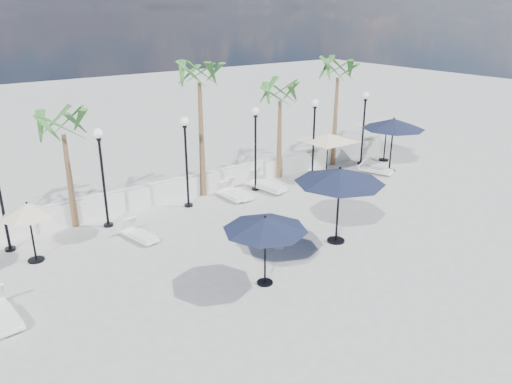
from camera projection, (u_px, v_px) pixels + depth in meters
ground at (285, 267)px, 16.22m from camera, size 100.00×100.00×0.00m
balustrade at (177, 189)px, 21.77m from camera, size 26.00×0.30×1.01m
lamppost_2 at (102, 164)px, 18.38m from camera, size 0.36×0.36×3.84m
lamppost_3 at (186, 150)px, 20.30m from camera, size 0.36×0.36×3.84m
lamppost_4 at (255, 137)px, 22.22m from camera, size 0.36×0.36×3.84m
lamppost_5 at (314, 127)px, 24.14m from camera, size 0.36×0.36×3.84m
lamppost_6 at (364, 118)px, 26.05m from camera, size 0.36×0.36×3.84m
palm_1 at (63, 130)px, 18.00m from camera, size 2.60×2.60×4.70m
palm_2 at (199, 80)px, 20.65m from camera, size 2.60×2.60×6.10m
palm_3 at (280, 98)px, 23.42m from camera, size 2.60×2.60×4.90m
palm_4 at (338, 75)px, 25.17m from camera, size 2.60×2.60×5.70m
lounger_2 at (2, 313)px, 13.35m from camera, size 0.80×1.95×0.71m
lounger_3 at (237, 192)px, 22.12m from camera, size 0.66×1.88×0.70m
lounger_4 at (139, 234)px, 18.08m from camera, size 0.88×1.76×0.63m
lounger_5 at (266, 184)px, 22.99m from camera, size 1.03×2.21×0.80m
lounger_6 at (230, 194)px, 21.94m from camera, size 0.62×1.69×0.62m
lounger_7 at (376, 169)px, 25.28m from camera, size 1.14×1.85×0.66m
side_table_1 at (279, 240)px, 17.40m from camera, size 0.53×0.53×0.51m
side_table_2 at (256, 236)px, 17.67m from camera, size 0.52×0.52×0.50m
parasol_navy_left at (265, 224)px, 14.57m from camera, size 2.55×2.55×2.26m
parasol_navy_mid at (340, 176)px, 17.13m from camera, size 3.16×3.16×2.83m
parasol_navy_right at (394, 124)px, 24.86m from camera, size 3.13×3.13×2.81m
parasol_cream_sq_a at (328, 135)px, 24.43m from camera, size 4.56×4.56×2.24m
parasol_cream_sq_b at (387, 119)px, 26.71m from camera, size 4.99×4.99×2.50m
parasol_cream_small at (28, 211)px, 15.99m from camera, size 1.72×1.72×2.11m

